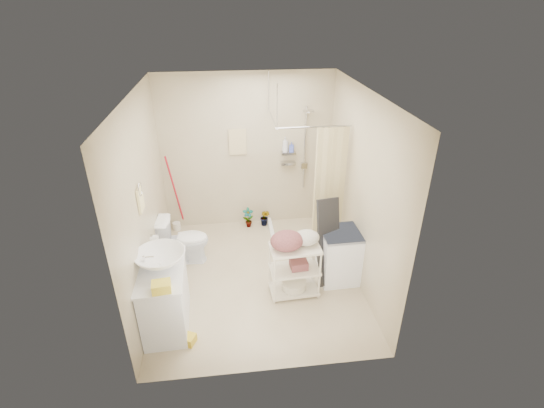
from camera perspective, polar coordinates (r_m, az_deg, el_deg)
The scene contains 23 objects.
floor at distance 5.76m, azimuth -2.17°, elevation -10.53°, with size 3.20×3.20×0.00m, color beige.
ceiling at distance 4.62m, azimuth -2.76°, elevation 15.64°, with size 2.80×3.20×0.04m, color silver.
wall_back at distance 6.52m, azimuth -3.62°, elevation 7.39°, with size 2.80×0.04×2.60m, color #C4B898.
wall_front at distance 3.70m, azimuth -0.33°, elevation -10.05°, with size 2.80×0.04×2.60m, color #C4B898.
wall_left at distance 5.16m, azimuth -18.13°, elevation 0.19°, with size 0.04×3.20×2.60m, color #C4B898.
wall_right at distance 5.33m, azimuth 12.74°, elevation 1.89°, with size 0.04×3.20×2.60m, color #C4B898.
vanity at distance 4.97m, azimuth -15.25°, elevation -12.90°, with size 0.52×0.93×0.82m, color silver.
sink at distance 4.70m, azimuth -15.86°, elevation -7.73°, with size 0.58×0.58×0.20m, color white.
counter_basket at distance 4.38m, azimuth -15.73°, elevation -11.45°, with size 0.20×0.15×0.11m, color yellow.
floor_basket at distance 4.92m, azimuth -12.25°, elevation -18.39°, with size 0.28×0.21×0.15m, color gold.
toilet at distance 6.03m, azimuth -12.63°, elevation -5.06°, with size 0.41×0.72×0.73m, color white.
mop at distance 6.70m, azimuth -14.23°, elevation 1.51°, with size 0.13×0.13×1.40m, color #B61224, non-canonical shape.
potted_plant_a at distance 6.83m, azimuth -3.47°, elevation -1.99°, with size 0.19×0.13×0.36m, color brown.
potted_plant_b at distance 6.87m, azimuth -1.03°, elevation -1.95°, with size 0.18×0.14×0.32m, color brown.
hanging_towel at distance 6.43m, azimuth -5.01°, elevation 8.93°, with size 0.28×0.03×0.42m, color beige.
towel_ring at distance 4.90m, azimuth -18.56°, elevation 0.88°, with size 0.04×0.22×0.34m, color #FFEEA2, non-canonical shape.
tp_holder at distance 5.47m, azimuth -16.75°, elevation -4.93°, with size 0.08×0.12×0.14m, color white, non-canonical shape.
shower at distance 6.21m, azimuth 4.65°, elevation 3.79°, with size 1.10×1.10×2.10m, color white, non-canonical shape.
shampoo_bottle_a at distance 6.47m, azimuth 1.92°, elevation 8.62°, with size 0.10×0.10×0.25m, color silver.
shampoo_bottle_b at distance 6.50m, azimuth 2.85°, elevation 8.28°, with size 0.07×0.07×0.16m, color #4353B1.
washing_machine at distance 5.61m, azimuth 9.66°, elevation -7.33°, with size 0.52×0.53×0.76m, color white.
laundry_rack at distance 5.24m, azimuth 3.28°, elevation -8.93°, with size 0.64×0.38×0.89m, color beige, non-canonical shape.
ironing_board at distance 5.42m, azimuth 8.22°, elevation -5.46°, with size 0.35×0.10×1.25m, color black, non-canonical shape.
Camera 1 is at (-0.33, -4.50, 3.58)m, focal length 26.00 mm.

